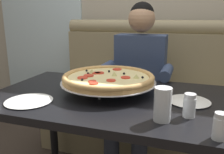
# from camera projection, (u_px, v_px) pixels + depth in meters

# --- Properties ---
(booth_bench) EXTENTS (1.60, 0.78, 1.13)m
(booth_bench) POSITION_uv_depth(u_px,v_px,m) (139.00, 101.00, 2.21)
(booth_bench) COLOR #998966
(booth_bench) RESTS_ON ground_plane
(dining_table) EXTENTS (1.33, 0.80, 0.73)m
(dining_table) POSITION_uv_depth(u_px,v_px,m) (109.00, 110.00, 1.35)
(dining_table) COLOR black
(dining_table) RESTS_ON ground_plane
(diner_main) EXTENTS (0.54, 0.64, 1.27)m
(diner_main) POSITION_uv_depth(u_px,v_px,m) (138.00, 75.00, 1.88)
(diner_main) COLOR #2D3342
(diner_main) RESTS_ON ground_plane
(pizza) EXTENTS (0.55, 0.55, 0.11)m
(pizza) POSITION_uv_depth(u_px,v_px,m) (108.00, 78.00, 1.38)
(pizza) COLOR silver
(pizza) RESTS_ON dining_table
(shaker_oregano) EXTENTS (0.05, 0.05, 0.11)m
(shaker_oregano) POSITION_uv_depth(u_px,v_px,m) (189.00, 107.00, 1.04)
(shaker_oregano) COLOR white
(shaker_oregano) RESTS_ON dining_table
(shaker_pepper_flakes) EXTENTS (0.05, 0.05, 0.10)m
(shaker_pepper_flakes) POSITION_uv_depth(u_px,v_px,m) (219.00, 128.00, 0.85)
(shaker_pepper_flakes) COLOR white
(shaker_pepper_flakes) RESTS_ON dining_table
(plate_near_left) EXTENTS (0.24, 0.24, 0.02)m
(plate_near_left) POSITION_uv_depth(u_px,v_px,m) (29.00, 100.00, 1.23)
(plate_near_left) COLOR white
(plate_near_left) RESTS_ON dining_table
(plate_near_right) EXTENTS (0.22, 0.22, 0.02)m
(plate_near_right) POSITION_uv_depth(u_px,v_px,m) (189.00, 100.00, 1.22)
(plate_near_right) COLOR white
(plate_near_right) RESTS_ON dining_table
(drinking_glass) EXTENTS (0.07, 0.07, 0.15)m
(drinking_glass) POSITION_uv_depth(u_px,v_px,m) (162.00, 106.00, 0.99)
(drinking_glass) COLOR silver
(drinking_glass) RESTS_ON dining_table
(patio_chair) EXTENTS (0.43, 0.43, 0.86)m
(patio_chair) POSITION_uv_depth(u_px,v_px,m) (68.00, 59.00, 3.69)
(patio_chair) COLOR black
(patio_chair) RESTS_ON ground_plane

